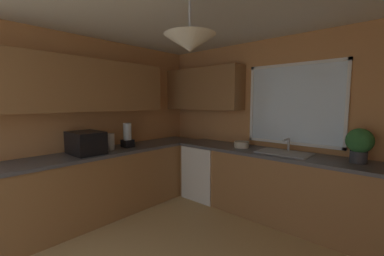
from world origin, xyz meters
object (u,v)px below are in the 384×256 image
at_px(bowl, 242,145).
at_px(blender_appliance, 127,136).
at_px(kettle, 110,142).
at_px(microwave, 86,143).
at_px(sink_assembly, 284,153).
at_px(dishwasher, 207,171).
at_px(potted_plant, 359,143).

relative_size(bowl, blender_appliance, 0.60).
xyz_separation_m(kettle, blender_appliance, (-0.02, 0.29, 0.05)).
distance_m(microwave, sink_assembly, 2.60).
bearing_deg(kettle, bowl, 47.82).
bearing_deg(dishwasher, blender_appliance, -121.44).
height_order(microwave, bowl, microwave).
distance_m(dishwasher, bowl, 0.82).
xyz_separation_m(dishwasher, microwave, (-0.66, -1.71, 0.62)).
distance_m(microwave, bowl, 2.17).
xyz_separation_m(sink_assembly, potted_plant, (0.81, 0.04, 0.21)).
relative_size(sink_assembly, blender_appliance, 1.83).
bearing_deg(dishwasher, microwave, -111.11).
relative_size(microwave, potted_plant, 1.24).
bearing_deg(bowl, kettle, -132.18).
bearing_deg(kettle, blender_appliance, 93.91).
relative_size(microwave, kettle, 2.07).
height_order(kettle, potted_plant, potted_plant).
bearing_deg(blender_appliance, kettle, -86.09).
height_order(dishwasher, sink_assembly, sink_assembly).
distance_m(dishwasher, blender_appliance, 1.42).
height_order(kettle, sink_assembly, kettle).
distance_m(sink_assembly, blender_appliance, 2.23).
distance_m(sink_assembly, potted_plant, 0.84).
xyz_separation_m(microwave, bowl, (1.29, 1.74, -0.10)).
bearing_deg(sink_assembly, kettle, -143.48).
xyz_separation_m(dishwasher, potted_plant, (2.07, 0.08, 0.70)).
distance_m(microwave, kettle, 0.34).
bearing_deg(blender_appliance, sink_assembly, 30.13).
height_order(microwave, sink_assembly, microwave).
xyz_separation_m(bowl, blender_appliance, (-1.29, -1.11, 0.12)).
height_order(bowl, blender_appliance, blender_appliance).
xyz_separation_m(sink_assembly, bowl, (-0.63, -0.01, 0.03)).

